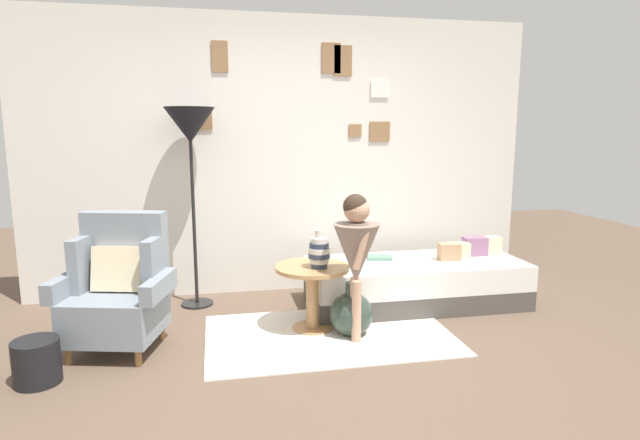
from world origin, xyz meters
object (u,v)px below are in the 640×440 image
Objects in this scene: armchair at (118,289)px; side_table at (312,284)px; floor_lamp at (190,133)px; demijohn_near at (351,314)px; vase_striped at (319,252)px; daybed at (415,283)px; person_child at (356,248)px; magazine_basket at (37,362)px; book_on_daybed at (380,258)px.

side_table is (1.42, 0.06, -0.07)m from armchair.
side_table is 1.67m from floor_lamp.
vase_striped is at bearing 153.59° from demijohn_near.
floor_lamp is 2.04m from demijohn_near.
daybed is 6.49× the size of vase_striped.
person_child is (1.69, -0.21, 0.26)m from armchair.
armchair is 1.47m from vase_striped.
floor_lamp is 1.79m from person_child.
person_child is at bearing -86.48° from demijohn_near.
person_child is at bearing -41.65° from floor_lamp.
armchair is 1.71m from demijohn_near.
vase_striped is at bearing -41.57° from floor_lamp.
side_table is 1.93m from magazine_basket.
book_on_daybed is at bearing 36.80° from side_table.
vase_striped is (-0.98, -0.47, 0.44)m from daybed.
floor_lamp reaches higher than demijohn_near.
floor_lamp is at bearing 169.04° from daybed.
person_child reaches higher than book_on_daybed.
daybed is 1.17m from vase_striped.
floor_lamp is 2.13m from magazine_basket.
book_on_daybed is at bearing 22.72° from magazine_basket.
side_table is at bearing 2.55° from armchair.
daybed is at bearing 22.01° from side_table.
vase_striped is at bearing -154.24° from daybed.
person_child is at bearing -118.78° from book_on_daybed.
floor_lamp is 7.92× the size of book_on_daybed.
vase_striped is at bearing -55.13° from side_table.
magazine_basket is (-1.88, -0.47, -0.50)m from vase_striped.
floor_lamp is at bearing 171.36° from book_on_daybed.
person_child reaches higher than armchair.
armchair reaches higher than demijohn_near.
armchair is 0.56× the size of floor_lamp.
daybed is 0.95m from demijohn_near.
demijohn_near is (-0.01, 0.10, -0.53)m from person_child.
book_on_daybed reaches higher than magazine_basket.
vase_striped is 1.55m from floor_lamp.
armchair is 1.42m from side_table.
armchair reaches higher than daybed.
side_table reaches higher than magazine_basket.
vase_striped is 2.00m from magazine_basket.
armchair is at bearing 176.30° from demijohn_near.
book_on_daybed is (2.14, 0.60, -0.02)m from armchair.
demijohn_near is (0.23, -0.11, -0.47)m from vase_striped.
side_table is at bearing 16.18° from magazine_basket.
floor_lamp is at bearing 140.94° from demijohn_near.
floor_lamp reaches higher than magazine_basket.
demijohn_near is 1.50× the size of magazine_basket.
magazine_basket is at bearing -161.69° from daybed.
person_child is 0.96m from book_on_daybed.
daybed is at bearing -22.83° from book_on_daybed.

